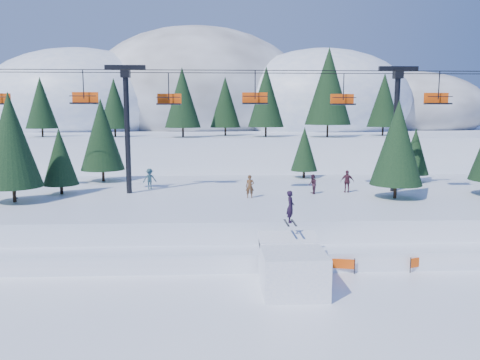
{
  "coord_description": "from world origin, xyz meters",
  "views": [
    {
      "loc": [
        -1.58,
        -20.23,
        8.86
      ],
      "look_at": [
        -0.42,
        6.0,
        5.2
      ],
      "focal_mm": 35.0,
      "sensor_mm": 36.0,
      "label": 1
    }
  ],
  "objects_px": {
    "jump_kicker": "(292,267)",
    "banner_near": "(329,263)",
    "banner_far": "(429,260)",
    "chairlift": "(250,109)"
  },
  "relations": [
    {
      "from": "jump_kicker",
      "to": "banner_near",
      "type": "xyz_separation_m",
      "value": [
        2.5,
        2.41,
        -0.64
      ]
    },
    {
      "from": "banner_far",
      "to": "banner_near",
      "type": "bearing_deg",
      "value": -177.5
    },
    {
      "from": "chairlift",
      "to": "banner_near",
      "type": "distance_m",
      "value": 16.11
    },
    {
      "from": "banner_near",
      "to": "banner_far",
      "type": "distance_m",
      "value": 5.87
    },
    {
      "from": "chairlift",
      "to": "banner_near",
      "type": "bearing_deg",
      "value": -74.11
    },
    {
      "from": "chairlift",
      "to": "banner_far",
      "type": "distance_m",
      "value": 18.19
    },
    {
      "from": "jump_kicker",
      "to": "chairlift",
      "type": "distance_m",
      "value": 17.46
    },
    {
      "from": "jump_kicker",
      "to": "banner_near",
      "type": "bearing_deg",
      "value": 43.88
    },
    {
      "from": "chairlift",
      "to": "jump_kicker",
      "type": "bearing_deg",
      "value": -85.56
    },
    {
      "from": "jump_kicker",
      "to": "banner_far",
      "type": "xyz_separation_m",
      "value": [
        8.37,
        2.66,
        -0.64
      ]
    }
  ]
}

